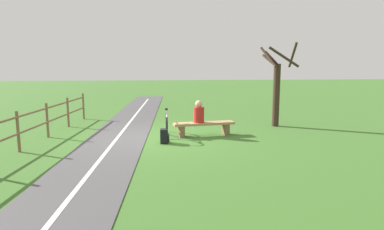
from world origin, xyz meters
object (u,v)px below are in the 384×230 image
(bench, at_px, (204,126))
(person_seated, at_px, (199,113))
(backpack, at_px, (164,136))
(tree_far_left, at_px, (277,87))
(bicycle, at_px, (167,125))

(bench, distance_m, person_seated, 0.47)
(bench, xyz_separation_m, person_seated, (0.17, 0.02, 0.44))
(backpack, distance_m, tree_far_left, 4.99)
(bench, bearing_deg, bicycle, -4.66)
(person_seated, bearing_deg, bench, -180.00)
(bench, relative_size, tree_far_left, 0.66)
(backpack, height_order, tree_far_left, tree_far_left)
(bench, relative_size, person_seated, 2.84)
(bench, xyz_separation_m, backpack, (1.32, 0.90, -0.11))
(bench, height_order, tree_far_left, tree_far_left)
(bench, xyz_separation_m, tree_far_left, (-2.94, -1.37, 1.16))
(bench, height_order, person_seated, person_seated)
(bench, height_order, bicycle, bicycle)
(backpack, bearing_deg, bench, -145.68)
(backpack, bearing_deg, tree_far_left, -152.00)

